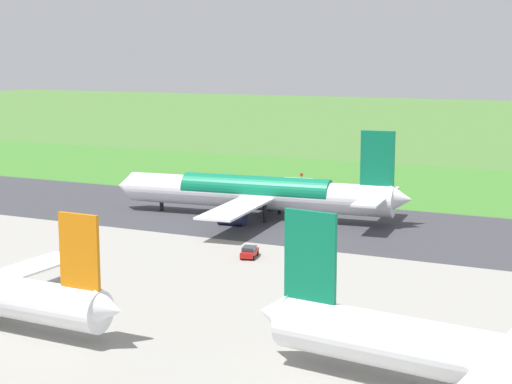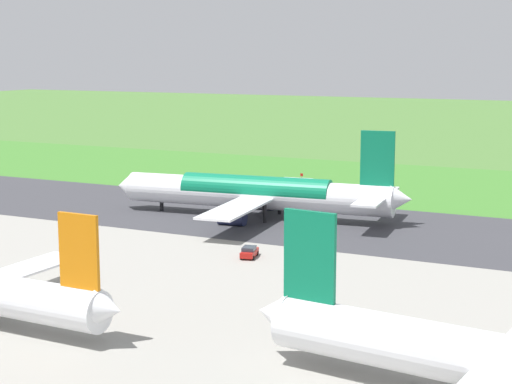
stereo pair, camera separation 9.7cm
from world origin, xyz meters
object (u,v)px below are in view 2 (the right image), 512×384
object	(u,v)px
airliner_main	(258,193)
traffic_cone_orange	(275,182)
service_car_followme	(249,252)
no_stopping_sign	(302,179)

from	to	relation	value
airliner_main	traffic_cone_orange	distance (m)	39.18
service_car_followme	traffic_cone_orange	world-z (taller)	service_car_followme
airliner_main	service_car_followme	size ratio (longest dim) A/B	12.02
airliner_main	traffic_cone_orange	bearing A→B (deg)	-69.43
no_stopping_sign	airliner_main	bearing A→B (deg)	100.48
airliner_main	no_stopping_sign	xyz separation A→B (m)	(6.32, -34.20, -2.62)
service_car_followme	traffic_cone_orange	xyz separation A→B (m)	(25.13, -62.66, -0.57)
traffic_cone_orange	service_car_followme	bearing A→B (deg)	111.85
service_car_followme	airliner_main	bearing A→B (deg)	-66.41
traffic_cone_orange	no_stopping_sign	bearing A→B (deg)	162.76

